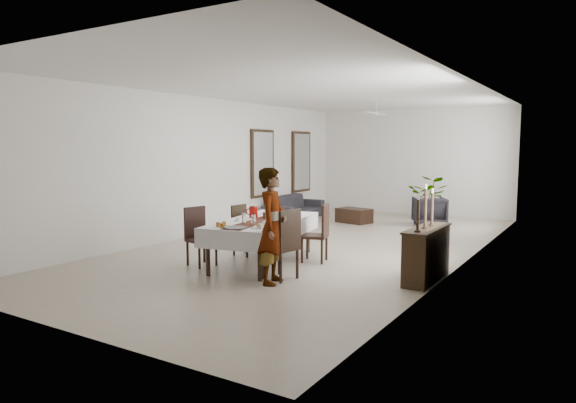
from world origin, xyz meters
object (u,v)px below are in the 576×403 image
(woman, at_px, (273,226))
(sofa, at_px, (295,207))
(red_pitcher, at_px, (253,212))
(dining_table_top, at_px, (263,222))
(sideboard_body, at_px, (427,255))

(woman, height_order, sofa, woman)
(red_pitcher, relative_size, woman, 0.12)
(sofa, bearing_deg, dining_table_top, -159.19)
(sideboard_body, bearing_deg, dining_table_top, -173.24)
(red_pitcher, relative_size, sideboard_body, 0.15)
(sideboard_body, xyz_separation_m, sofa, (-5.25, 4.80, -0.06))
(red_pitcher, xyz_separation_m, sofa, (-2.16, 5.03, -0.54))
(sideboard_body, height_order, sofa, sideboard_body)
(dining_table_top, distance_m, woman, 1.39)
(sideboard_body, relative_size, sofa, 0.57)
(dining_table_top, distance_m, sideboard_body, 2.85)
(woman, xyz_separation_m, sideboard_body, (1.91, 1.39, -0.47))
(sideboard_body, bearing_deg, red_pitcher, -175.71)
(red_pitcher, height_order, sideboard_body, red_pitcher)
(dining_table_top, xyz_separation_m, sofa, (-2.44, 5.13, -0.40))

